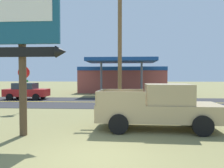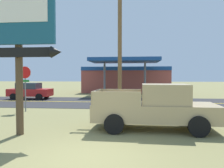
% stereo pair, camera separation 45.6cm
% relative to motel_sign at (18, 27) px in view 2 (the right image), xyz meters
% --- Properties ---
extents(ground_plane, '(180.00, 180.00, 0.00)m').
position_rel_motel_sign_xyz_m(ground_plane, '(3.02, -2.03, -4.17)').
color(ground_plane, olive).
extents(road_asphalt, '(140.00, 8.00, 0.02)m').
position_rel_motel_sign_xyz_m(road_asphalt, '(3.02, 10.97, -4.16)').
color(road_asphalt, '#2B2B2D').
rests_on(road_asphalt, ground).
extents(road_centre_line, '(126.00, 0.20, 0.01)m').
position_rel_motel_sign_xyz_m(road_centre_line, '(3.02, 10.97, -4.15)').
color(road_centre_line, gold).
rests_on(road_centre_line, road_asphalt).
extents(motel_sign, '(3.30, 0.54, 6.21)m').
position_rel_motel_sign_xyz_m(motel_sign, '(0.00, 0.00, 0.00)').
color(motel_sign, brown).
rests_on(motel_sign, ground).
extents(stop_sign, '(0.80, 0.08, 2.95)m').
position_rel_motel_sign_xyz_m(stop_sign, '(-2.60, 5.47, -2.15)').
color(stop_sign, slate).
rests_on(stop_sign, ground).
extents(utility_pole, '(1.64, 0.26, 9.14)m').
position_rel_motel_sign_xyz_m(utility_pole, '(3.52, 5.96, 0.66)').
color(utility_pole, brown).
rests_on(utility_pole, ground).
extents(gas_station, '(12.00, 11.50, 4.40)m').
position_rel_motel_sign_xyz_m(gas_station, '(3.38, 23.41, -2.23)').
color(gas_station, '#A84C42').
rests_on(gas_station, ground).
extents(pickup_tan_parked_on_lawn, '(5.26, 2.38, 1.96)m').
position_rel_motel_sign_xyz_m(pickup_tan_parked_on_lawn, '(5.34, 1.49, -3.21)').
color(pickup_tan_parked_on_lawn, tan).
rests_on(pickup_tan_parked_on_lawn, ground).
extents(car_red_mid_lane, '(4.20, 2.00, 1.64)m').
position_rel_motel_sign_xyz_m(car_red_mid_lane, '(-5.99, 12.97, -3.34)').
color(car_red_mid_lane, red).
rests_on(car_red_mid_lane, ground).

